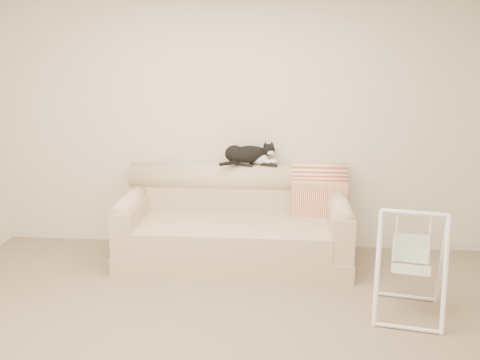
# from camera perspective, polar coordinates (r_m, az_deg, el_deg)

# --- Properties ---
(ground_plane) EXTENTS (5.00, 5.00, 0.00)m
(ground_plane) POSITION_cam_1_polar(r_m,az_deg,el_deg) (3.94, -2.61, -17.64)
(ground_plane) COLOR #725E4B
(ground_plane) RESTS_ON ground
(room_shell) EXTENTS (5.04, 4.04, 2.60)m
(room_shell) POSITION_cam_1_polar(r_m,az_deg,el_deg) (3.37, -2.92, 4.81)
(room_shell) COLOR beige
(room_shell) RESTS_ON ground
(sofa) EXTENTS (2.20, 0.93, 0.90)m
(sofa) POSITION_cam_1_polar(r_m,az_deg,el_deg) (5.23, -0.51, -4.80)
(sofa) COLOR tan
(sofa) RESTS_ON ground
(remote_a) EXTENTS (0.19, 0.09, 0.03)m
(remote_a) POSITION_cam_1_polar(r_m,az_deg,el_deg) (5.28, 0.47, 1.71)
(remote_a) COLOR black
(remote_a) RESTS_ON sofa
(remote_b) EXTENTS (0.18, 0.08, 0.02)m
(remote_b) POSITION_cam_1_polar(r_m,az_deg,el_deg) (5.27, 3.12, 1.65)
(remote_b) COLOR black
(remote_b) RESTS_ON sofa
(tuxedo_cat) EXTENTS (0.56, 0.34, 0.23)m
(tuxedo_cat) POSITION_cam_1_polar(r_m,az_deg,el_deg) (5.27, 0.90, 2.76)
(tuxedo_cat) COLOR black
(tuxedo_cat) RESTS_ON sofa
(throw_blanket) EXTENTS (0.54, 0.38, 0.58)m
(throw_blanket) POSITION_cam_1_polar(r_m,az_deg,el_deg) (5.33, 8.38, -0.37)
(throw_blanket) COLOR #BD4527
(throw_blanket) RESTS_ON sofa
(baby_swing) EXTENTS (0.61, 0.64, 0.86)m
(baby_swing) POSITION_cam_1_polar(r_m,az_deg,el_deg) (4.39, 17.71, -8.44)
(baby_swing) COLOR white
(baby_swing) RESTS_ON ground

